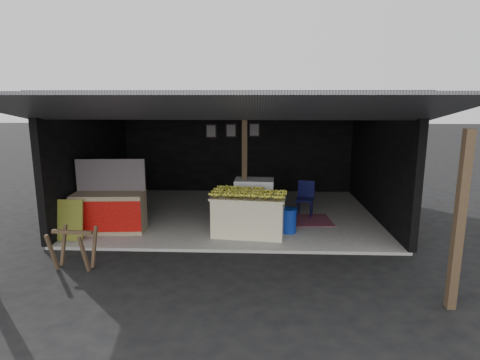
{
  "coord_description": "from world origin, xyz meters",
  "views": [
    {
      "loc": [
        0.58,
        -7.16,
        2.88
      ],
      "look_at": [
        0.21,
        1.54,
        1.1
      ],
      "focal_mm": 30.0,
      "sensor_mm": 36.0,
      "label": 1
    }
  ],
  "objects_px": {
    "neighbor_stall": "(109,210)",
    "water_barrel": "(289,221)",
    "plastic_chair": "(306,195)",
    "banana_table": "(249,215)",
    "white_crate": "(254,200)",
    "sawhorse": "(73,245)"
  },
  "relations": [
    {
      "from": "banana_table",
      "to": "neighbor_stall",
      "type": "height_order",
      "value": "neighbor_stall"
    },
    {
      "from": "sawhorse",
      "to": "banana_table",
      "type": "bearing_deg",
      "value": 37.02
    },
    {
      "from": "white_crate",
      "to": "neighbor_stall",
      "type": "height_order",
      "value": "neighbor_stall"
    },
    {
      "from": "neighbor_stall",
      "to": "water_barrel",
      "type": "height_order",
      "value": "neighbor_stall"
    },
    {
      "from": "white_crate",
      "to": "neighbor_stall",
      "type": "xyz_separation_m",
      "value": [
        -3.1,
        -0.89,
        -0.03
      ]
    },
    {
      "from": "water_barrel",
      "to": "sawhorse",
      "type": "bearing_deg",
      "value": -153.07
    },
    {
      "from": "white_crate",
      "to": "neighbor_stall",
      "type": "distance_m",
      "value": 3.23
    },
    {
      "from": "neighbor_stall",
      "to": "banana_table",
      "type": "bearing_deg",
      "value": -5.26
    },
    {
      "from": "banana_table",
      "to": "water_barrel",
      "type": "distance_m",
      "value": 0.88
    },
    {
      "from": "white_crate",
      "to": "water_barrel",
      "type": "xyz_separation_m",
      "value": [
        0.75,
        -0.82,
        -0.25
      ]
    },
    {
      "from": "banana_table",
      "to": "plastic_chair",
      "type": "bearing_deg",
      "value": 53.61
    },
    {
      "from": "sawhorse",
      "to": "neighbor_stall",
      "type": "bearing_deg",
      "value": 97.23
    },
    {
      "from": "neighbor_stall",
      "to": "water_barrel",
      "type": "relative_size",
      "value": 3.12
    },
    {
      "from": "plastic_chair",
      "to": "water_barrel",
      "type": "bearing_deg",
      "value": -96.51
    },
    {
      "from": "white_crate",
      "to": "water_barrel",
      "type": "relative_size",
      "value": 2.01
    },
    {
      "from": "plastic_chair",
      "to": "neighbor_stall",
      "type": "bearing_deg",
      "value": -147.72
    },
    {
      "from": "neighbor_stall",
      "to": "water_barrel",
      "type": "bearing_deg",
      "value": -3.08
    },
    {
      "from": "neighbor_stall",
      "to": "sawhorse",
      "type": "xyz_separation_m",
      "value": [
        0.05,
        -1.85,
        -0.08
      ]
    },
    {
      "from": "banana_table",
      "to": "white_crate",
      "type": "height_order",
      "value": "white_crate"
    },
    {
      "from": "banana_table",
      "to": "white_crate",
      "type": "xyz_separation_m",
      "value": [
        0.1,
        0.95,
        0.07
      ]
    },
    {
      "from": "plastic_chair",
      "to": "banana_table",
      "type": "bearing_deg",
      "value": -118.62
    },
    {
      "from": "neighbor_stall",
      "to": "plastic_chair",
      "type": "bearing_deg",
      "value": 13.41
    }
  ]
}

